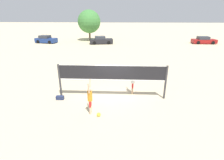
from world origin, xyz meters
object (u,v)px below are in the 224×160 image
(parked_car_mid, at_px, (46,40))
(tree_left_cluster, at_px, (89,22))
(volleyball, at_px, (99,115))
(parked_car_far, at_px, (101,40))
(gear_bag, at_px, (60,98))
(parked_car_near, at_px, (204,40))
(player_spiker, at_px, (90,97))
(player_blocker, at_px, (133,80))
(volleyball_net, at_px, (112,76))

(parked_car_mid, bearing_deg, tree_left_cluster, 36.63)
(volleyball, xyz_separation_m, parked_car_far, (-2.56, 25.19, 0.54))
(gear_bag, distance_m, parked_car_far, 23.22)
(volleyball, relative_size, gear_bag, 0.43)
(parked_car_near, bearing_deg, player_spiker, -124.28)
(player_blocker, bearing_deg, parked_car_far, -167.97)
(volleyball_net, height_order, parked_car_near, volleyball_net)
(parked_car_mid, height_order, tree_left_cluster, tree_left_cluster)
(player_spiker, height_order, player_blocker, player_blocker)
(player_blocker, xyz_separation_m, parked_car_far, (-4.70, 22.02, -0.46))
(parked_car_mid, height_order, parked_car_far, parked_car_mid)
(gear_bag, xyz_separation_m, parked_car_mid, (-10.60, 23.69, 0.54))
(parked_car_near, bearing_deg, player_blocker, -123.08)
(volleyball_net, distance_m, tree_left_cluster, 27.67)
(volleyball_net, xyz_separation_m, gear_bag, (-3.58, -0.52, -1.50))
(volleyball, bearing_deg, player_blocker, 56.03)
(player_spiker, bearing_deg, parked_car_far, 4.69)
(volleyball_net, relative_size, volleyball, 33.03)
(gear_bag, relative_size, parked_car_mid, 0.12)
(player_spiker, relative_size, player_blocker, 0.98)
(volleyball_net, distance_m, gear_bag, 3.92)
(volleyball_net, distance_m, parked_car_near, 28.99)
(volleyball_net, bearing_deg, player_blocker, 24.52)
(volleyball, distance_m, gear_bag, 3.53)
(tree_left_cluster, bearing_deg, parked_car_mid, -155.26)
(player_blocker, bearing_deg, parked_car_near, 146.83)
(volleyball, height_order, parked_car_mid, parked_car_mid)
(player_blocker, xyz_separation_m, volleyball, (-2.13, -3.16, -0.99))
(player_blocker, distance_m, tree_left_cluster, 27.44)
(player_spiker, height_order, parked_car_far, player_spiker)
(parked_car_far, bearing_deg, parked_car_mid, 167.46)
(volleyball_net, relative_size, parked_car_far, 1.61)
(gear_bag, bearing_deg, parked_car_near, 50.31)
(volleyball, distance_m, parked_car_far, 25.32)
(player_blocker, distance_m, parked_car_near, 27.59)
(player_blocker, height_order, parked_car_near, player_blocker)
(tree_left_cluster, bearing_deg, player_blocker, -73.94)
(gear_bag, xyz_separation_m, parked_car_far, (0.36, 23.22, 0.52))
(gear_bag, bearing_deg, volleyball, -33.98)
(player_blocker, height_order, parked_car_far, player_blocker)
(parked_car_near, relative_size, parked_car_far, 0.95)
(player_blocker, height_order, volleyball, player_blocker)
(player_spiker, relative_size, parked_car_far, 0.45)
(volleyball, xyz_separation_m, gear_bag, (-2.93, 1.97, 0.01))
(parked_car_mid, relative_size, parked_car_far, 0.95)
(player_blocker, distance_m, volleyball, 3.94)
(player_spiker, distance_m, parked_car_far, 24.97)
(player_spiker, distance_m, parked_car_mid, 28.50)
(player_blocker, relative_size, parked_car_mid, 0.48)
(player_spiker, height_order, tree_left_cluster, tree_left_cluster)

